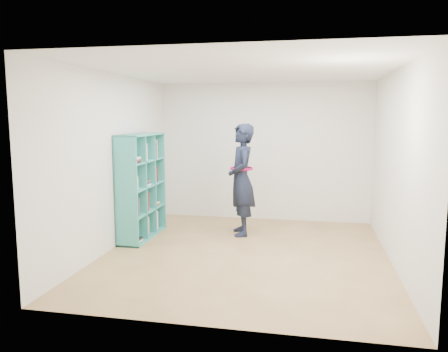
# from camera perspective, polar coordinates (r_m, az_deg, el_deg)

# --- Properties ---
(floor) EXTENTS (4.50, 4.50, 0.00)m
(floor) POSITION_cam_1_polar(r_m,az_deg,el_deg) (6.41, 2.81, -10.15)
(floor) COLOR olive
(floor) RESTS_ON ground
(ceiling) EXTENTS (4.50, 4.50, 0.00)m
(ceiling) POSITION_cam_1_polar(r_m,az_deg,el_deg) (6.13, 2.98, 13.65)
(ceiling) COLOR white
(ceiling) RESTS_ON wall_back
(wall_left) EXTENTS (0.02, 4.50, 2.60)m
(wall_left) POSITION_cam_1_polar(r_m,az_deg,el_deg) (6.73, -14.21, 1.81)
(wall_left) COLOR silver
(wall_left) RESTS_ON floor
(wall_right) EXTENTS (0.02, 4.50, 2.60)m
(wall_right) POSITION_cam_1_polar(r_m,az_deg,el_deg) (6.17, 21.60, 0.98)
(wall_right) COLOR silver
(wall_right) RESTS_ON floor
(wall_back) EXTENTS (4.00, 0.02, 2.60)m
(wall_back) POSITION_cam_1_polar(r_m,az_deg,el_deg) (8.36, 5.19, 3.14)
(wall_back) COLOR silver
(wall_back) RESTS_ON floor
(wall_front) EXTENTS (4.00, 0.02, 2.60)m
(wall_front) POSITION_cam_1_polar(r_m,az_deg,el_deg) (3.94, -1.98, -2.04)
(wall_front) COLOR silver
(wall_front) RESTS_ON floor
(bookshelf) EXTENTS (0.37, 1.27, 1.70)m
(bookshelf) POSITION_cam_1_polar(r_m,az_deg,el_deg) (7.24, -10.93, -1.46)
(bookshelf) COLOR teal
(bookshelf) RESTS_ON floor
(person) EXTENTS (0.62, 0.78, 1.86)m
(person) POSITION_cam_1_polar(r_m,az_deg,el_deg) (7.25, 2.30, -0.48)
(person) COLOR black
(person) RESTS_ON floor
(smartphone) EXTENTS (0.04, 0.09, 0.13)m
(smartphone) POSITION_cam_1_polar(r_m,az_deg,el_deg) (7.29, 1.10, 0.53)
(smartphone) COLOR silver
(smartphone) RESTS_ON person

